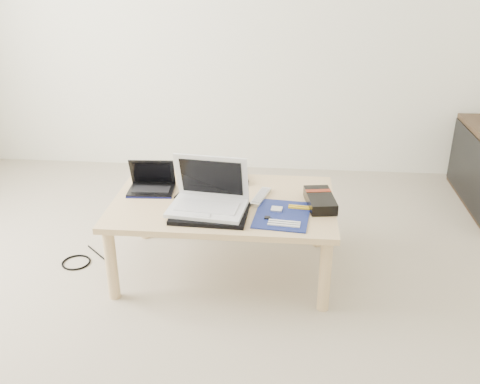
# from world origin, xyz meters

# --- Properties ---
(ground) EXTENTS (4.00, 4.00, 0.00)m
(ground) POSITION_xyz_m (0.00, 0.00, 0.00)
(ground) COLOR #BBAC98
(ground) RESTS_ON ground
(coffee_table) EXTENTS (1.10, 0.70, 0.40)m
(coffee_table) POSITION_xyz_m (0.09, 0.55, 0.35)
(coffee_table) COLOR tan
(coffee_table) RESTS_ON ground
(book) EXTENTS (0.33, 0.30, 0.03)m
(book) POSITION_xyz_m (0.04, 0.82, 0.41)
(book) COLOR black
(book) RESTS_ON coffee_table
(netbook) EXTENTS (0.24, 0.18, 0.16)m
(netbook) POSITION_xyz_m (-0.29, 0.63, 0.43)
(netbook) COLOR black
(netbook) RESTS_ON coffee_table
(tablet) EXTENTS (0.28, 0.24, 0.01)m
(tablet) POSITION_xyz_m (-0.01, 0.60, 0.41)
(tablet) COLOR black
(tablet) RESTS_ON coffee_table
(remote) EXTENTS (0.10, 0.22, 0.02)m
(remote) POSITION_xyz_m (0.28, 0.59, 0.41)
(remote) COLOR silver
(remote) RESTS_ON coffee_table
(neoprene_sleeve) EXTENTS (0.36, 0.27, 0.02)m
(neoprene_sleeve) POSITION_xyz_m (0.05, 0.38, 0.41)
(neoprene_sleeve) COLOR black
(neoprene_sleeve) RESTS_ON coffee_table
(white_laptop) EXTENTS (0.38, 0.29, 0.25)m
(white_laptop) POSITION_xyz_m (0.04, 0.42, 0.47)
(white_laptop) COLOR silver
(white_laptop) RESTS_ON neoprene_sleeve
(motherboard) EXTENTS (0.28, 0.34, 0.01)m
(motherboard) POSITION_xyz_m (0.39, 0.40, 0.40)
(motherboard) COLOR #0C1850
(motherboard) RESTS_ON coffee_table
(gpu_box) EXTENTS (0.16, 0.26, 0.06)m
(gpu_box) POSITION_xyz_m (0.57, 0.53, 0.43)
(gpu_box) COLOR black
(gpu_box) RESTS_ON coffee_table
(cable_coil) EXTENTS (0.11, 0.11, 0.01)m
(cable_coil) POSITION_xyz_m (-0.08, 0.50, 0.41)
(cable_coil) COLOR black
(cable_coil) RESTS_ON coffee_table
(floor_cable_coil) EXTENTS (0.20, 0.20, 0.01)m
(floor_cable_coil) POSITION_xyz_m (-0.71, 0.53, 0.01)
(floor_cable_coil) COLOR black
(floor_cable_coil) RESTS_ON ground
(floor_cable_trail) EXTENTS (0.23, 0.22, 0.01)m
(floor_cable_trail) POSITION_xyz_m (-0.59, 0.60, 0.00)
(floor_cable_trail) COLOR black
(floor_cable_trail) RESTS_ON ground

